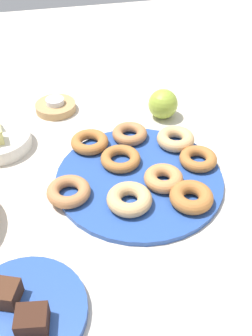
% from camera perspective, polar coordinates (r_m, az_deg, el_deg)
% --- Properties ---
extents(ground_plane, '(2.40, 2.40, 0.00)m').
position_cam_1_polar(ground_plane, '(0.86, 1.94, -1.82)').
color(ground_plane, beige).
extents(donut_plate, '(0.37, 0.37, 0.01)m').
position_cam_1_polar(donut_plate, '(0.86, 1.95, -1.52)').
color(donut_plate, '#284C9E').
rests_on(donut_plate, ground_plane).
extents(donut_0, '(0.13, 0.13, 0.03)m').
position_cam_1_polar(donut_0, '(0.79, 9.63, -4.25)').
color(donut_0, '#AD6B33').
rests_on(donut_0, donut_plate).
extents(donut_1, '(0.13, 0.13, 0.03)m').
position_cam_1_polar(donut_1, '(0.78, 0.50, -4.63)').
color(donut_1, tan).
rests_on(donut_1, donut_plate).
extents(donut_2, '(0.10, 0.10, 0.03)m').
position_cam_1_polar(donut_2, '(0.89, 10.61, 1.35)').
color(donut_2, '#AD6B33').
rests_on(donut_2, donut_plate).
extents(donut_3, '(0.12, 0.12, 0.03)m').
position_cam_1_polar(donut_3, '(0.95, 0.55, 5.10)').
color(donut_3, '#B27547').
rests_on(donut_3, donut_plate).
extents(donut_4, '(0.10, 0.10, 0.03)m').
position_cam_1_polar(donut_4, '(0.81, -8.46, -3.43)').
color(donut_4, '#B27547').
rests_on(donut_4, donut_plate).
extents(donut_5, '(0.13, 0.13, 0.02)m').
position_cam_1_polar(donut_5, '(0.88, -0.81, 1.39)').
color(donut_5, '#AD6B33').
rests_on(donut_5, donut_plate).
extents(donut_6, '(0.10, 0.10, 0.03)m').
position_cam_1_polar(donut_6, '(0.83, 5.56, -1.52)').
color(donut_6, '#C6844C').
rests_on(donut_6, donut_plate).
extents(donut_7, '(0.11, 0.11, 0.03)m').
position_cam_1_polar(donut_7, '(0.93, -5.39, 3.86)').
color(donut_7, '#AD6B33').
rests_on(donut_7, donut_plate).
extents(donut_8, '(0.13, 0.13, 0.03)m').
position_cam_1_polar(donut_8, '(0.94, 7.34, 4.30)').
color(donut_8, tan).
rests_on(donut_8, donut_plate).
extents(cake_plate, '(0.20, 0.20, 0.02)m').
position_cam_1_polar(cake_plate, '(0.67, -14.88, -19.93)').
color(cake_plate, '#284C9E').
rests_on(cake_plate, ground_plane).
extents(brownie_near, '(0.05, 0.05, 0.03)m').
position_cam_1_polar(brownie_near, '(0.63, -13.70, -20.99)').
color(brownie_near, '#381E14').
rests_on(brownie_near, cake_plate).
extents(brownie_far, '(0.06, 0.06, 0.03)m').
position_cam_1_polar(brownie_far, '(0.67, -17.61, -17.22)').
color(brownie_far, '#472819').
rests_on(brownie_far, cake_plate).
extents(candle_holder, '(0.11, 0.11, 0.02)m').
position_cam_1_polar(candle_holder, '(1.10, -10.34, 8.86)').
color(candle_holder, tan).
rests_on(candle_holder, ground_plane).
extents(tealight, '(0.05, 0.05, 0.02)m').
position_cam_1_polar(tealight, '(1.09, -10.46, 9.68)').
color(tealight, silver).
rests_on(tealight, candle_holder).
extents(apple, '(0.08, 0.08, 0.08)m').
position_cam_1_polar(apple, '(1.05, 5.50, 9.40)').
color(apple, '#93AD38').
rests_on(apple, ground_plane).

